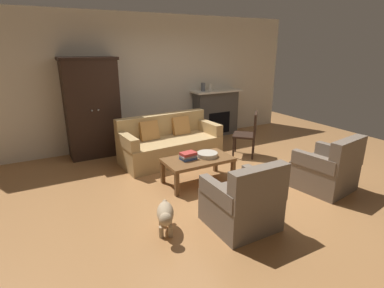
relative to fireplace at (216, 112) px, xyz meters
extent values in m
plane|color=#B27A47|center=(-1.55, -2.30, -0.57)|extent=(9.60, 9.60, 0.00)
cube|color=silver|center=(-1.55, 0.25, 0.83)|extent=(7.20, 0.10, 2.80)
cube|color=#4C4947|center=(0.00, 0.00, -0.03)|extent=(1.10, 0.36, 1.08)
cube|color=black|center=(0.00, -0.18, -0.23)|extent=(0.60, 0.01, 0.52)
cube|color=white|center=(0.00, -0.02, 0.53)|extent=(1.26, 0.48, 0.04)
cube|color=black|center=(-2.95, -0.08, 0.37)|extent=(1.00, 0.52, 1.89)
cube|color=black|center=(-2.95, -0.08, 1.35)|extent=(1.06, 0.55, 0.06)
sphere|color=#ADAFB5|center=(-3.01, -0.35, 0.41)|extent=(0.04, 0.04, 0.04)
sphere|color=#ADAFB5|center=(-2.89, -0.35, 0.41)|extent=(0.04, 0.04, 0.04)
cube|color=tan|center=(-1.74, -1.10, -0.35)|extent=(1.96, 0.97, 0.44)
cube|color=tan|center=(-1.77, -0.76, 0.08)|extent=(1.91, 0.31, 0.42)
cube|color=tan|center=(-2.62, -1.17, -0.02)|extent=(0.22, 0.81, 0.22)
cube|color=tan|center=(-0.86, -1.04, -0.02)|extent=(0.22, 0.81, 0.22)
cube|color=tan|center=(-2.11, -0.93, 0.04)|extent=(0.37, 0.21, 0.37)
cube|color=tan|center=(-1.41, -0.88, 0.04)|extent=(0.37, 0.21, 0.37)
cube|color=brown|center=(-1.78, -2.23, -0.17)|extent=(1.10, 0.60, 0.05)
cube|color=brown|center=(-2.29, -2.49, -0.38)|extent=(0.06, 0.06, 0.37)
cube|color=brown|center=(-1.27, -2.49, -0.38)|extent=(0.06, 0.06, 0.37)
cube|color=brown|center=(-2.29, -1.97, -0.38)|extent=(0.06, 0.06, 0.37)
cube|color=brown|center=(-1.27, -1.97, -0.38)|extent=(0.06, 0.06, 0.37)
cylinder|color=beige|center=(-1.61, -2.23, -0.11)|extent=(0.34, 0.34, 0.07)
cube|color=#38569E|center=(-1.94, -2.19, -0.13)|extent=(0.25, 0.19, 0.04)
cube|color=gray|center=(-1.95, -2.20, -0.09)|extent=(0.24, 0.17, 0.03)
cube|color=#B73833|center=(-1.94, -2.19, -0.05)|extent=(0.26, 0.19, 0.05)
cylinder|color=#565B66|center=(-0.38, -0.02, 0.65)|extent=(0.10, 0.10, 0.19)
cylinder|color=beige|center=(-0.18, -0.02, 0.63)|extent=(0.10, 0.10, 0.16)
cube|color=#756656|center=(-1.93, -3.54, -0.36)|extent=(0.76, 0.76, 0.42)
cube|color=#756656|center=(-1.93, -3.85, 0.08)|extent=(0.76, 0.16, 0.46)
cube|color=#756656|center=(-1.60, -3.54, -0.05)|extent=(0.12, 0.70, 0.20)
cube|color=#756656|center=(-2.26, -3.54, -0.05)|extent=(0.12, 0.70, 0.20)
cube|color=#756656|center=(-0.16, -3.35, -0.36)|extent=(0.87, 0.87, 0.42)
cube|color=#756656|center=(-0.11, -3.66, 0.08)|extent=(0.78, 0.28, 0.46)
cube|color=#756656|center=(0.16, -3.30, -0.05)|extent=(0.23, 0.71, 0.20)
cube|color=#756656|center=(-0.49, -3.40, -0.05)|extent=(0.23, 0.71, 0.20)
cube|color=black|center=(-0.33, -1.57, -0.14)|extent=(0.62, 0.62, 0.04)
cylinder|color=black|center=(-0.34, -1.30, -0.36)|extent=(0.04, 0.04, 0.41)
cylinder|color=black|center=(-0.59, -1.58, -0.36)|extent=(0.04, 0.04, 0.41)
cylinder|color=black|center=(-0.06, -1.56, -0.36)|extent=(0.04, 0.04, 0.41)
cylinder|color=black|center=(-0.32, -1.83, -0.36)|extent=(0.04, 0.04, 0.41)
cube|color=black|center=(-0.18, -1.70, 0.11)|extent=(0.33, 0.35, 0.45)
ellipsoid|color=tan|center=(-2.81, -3.24, -0.32)|extent=(0.34, 0.45, 0.22)
sphere|color=tan|center=(-2.90, -3.46, -0.26)|extent=(0.15, 0.15, 0.15)
cylinder|color=tan|center=(-2.80, -3.37, -0.50)|extent=(0.06, 0.06, 0.14)
cylinder|color=tan|center=(-2.90, -3.33, -0.50)|extent=(0.06, 0.06, 0.14)
cylinder|color=tan|center=(-2.71, -3.15, -0.50)|extent=(0.06, 0.06, 0.14)
cylinder|color=tan|center=(-2.81, -3.10, -0.50)|extent=(0.06, 0.06, 0.14)
sphere|color=tan|center=(-2.72, -3.02, -0.30)|extent=(0.06, 0.06, 0.06)
camera|label=1|loc=(-4.05, -6.16, 1.57)|focal=28.25mm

